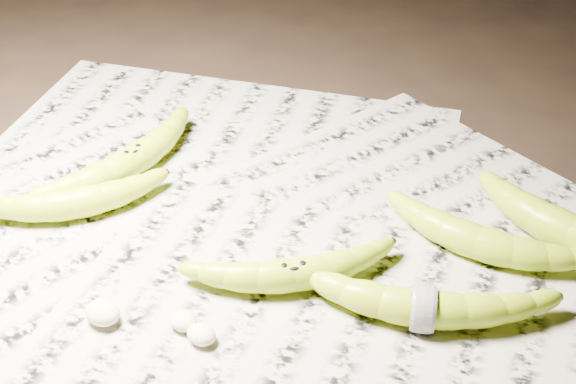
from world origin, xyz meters
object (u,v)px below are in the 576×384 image
Objects in this scene: banana_left_b at (73,201)px; banana_taped at (423,305)px; banana_center at (293,272)px; banana_upper_b at (573,231)px; banana_left_a at (132,158)px; banana_upper_a at (479,239)px.

banana_left_b is 0.39m from banana_taped.
banana_left_b and banana_center have the same top height.
banana_upper_b is (0.45, 0.25, 0.00)m from banana_left_b.
banana_upper_b is at bearing -67.80° from banana_left_a.
banana_upper_a is at bearing 3.96° from banana_center.
banana_left_a and banana_taped have the same top height.
banana_upper_a is (0.00, 0.12, 0.00)m from banana_taped.
banana_center is 0.19m from banana_upper_a.
banana_taped is (0.12, 0.03, 0.00)m from banana_center.
banana_taped is 0.12m from banana_upper_a.
banana_left_a is 1.09× the size of banana_upper_a.
banana_upper_a reaches higher than banana_left_b.
banana_left_a is 1.13× the size of banana_center.
banana_taped reaches higher than banana_center.
banana_left_b is at bearing -146.23° from banana_upper_b.
banana_upper_b reaches higher than banana_left_a.
banana_center is (0.26, 0.04, -0.00)m from banana_left_b.
banana_left_a is at bearing 150.52° from banana_taped.
banana_upper_a reaches higher than banana_center.
banana_upper_b reaches higher than banana_taped.
banana_upper_b is at bearing -22.46° from banana_left_b.
banana_left_a is at bearing 122.87° from banana_center.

